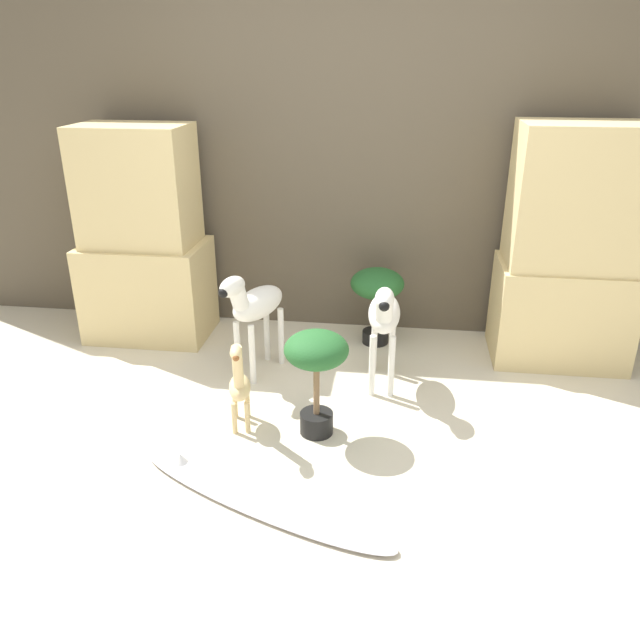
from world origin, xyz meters
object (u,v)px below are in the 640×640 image
object	(u,v)px
zebra_right	(384,316)
potted_palm_front	(377,289)
giraffe_figurine	(239,384)
potted_palm_back	(316,362)
surfboard	(258,496)
zebra_left	(254,305)

from	to	relation	value
zebra_right	potted_palm_front	world-z (taller)	zebra_right
giraffe_figurine	potted_palm_back	size ratio (longest dim) A/B	0.97
potted_palm_front	zebra_right	bearing A→B (deg)	-83.60
zebra_right	giraffe_figurine	xyz separation A→B (m)	(-0.72, -0.56, -0.19)
zebra_right	potted_palm_front	xyz separation A→B (m)	(-0.07, 0.61, -0.07)
potted_palm_front	potted_palm_back	distance (m)	1.18
potted_palm_back	potted_palm_front	bearing A→B (deg)	77.81
surfboard	potted_palm_back	bearing A→B (deg)	72.10
zebra_right	surfboard	size ratio (longest dim) A/B	0.52
zebra_left	zebra_right	bearing A→B (deg)	-4.11
potted_palm_back	surfboard	bearing A→B (deg)	-107.90
potted_palm_front	surfboard	size ratio (longest dim) A/B	0.40
zebra_right	potted_palm_back	world-z (taller)	zebra_right
zebra_right	potted_palm_back	xyz separation A→B (m)	(-0.32, -0.55, -0.04)
zebra_right	surfboard	bearing A→B (deg)	-114.21
potted_palm_front	potted_palm_back	bearing A→B (deg)	-102.19
giraffe_figurine	surfboard	world-z (taller)	giraffe_figurine
zebra_left	potted_palm_front	distance (m)	0.90
zebra_right	zebra_left	xyz separation A→B (m)	(-0.78, 0.06, 0.00)
surfboard	zebra_left	bearing A→B (deg)	103.32
zebra_left	potted_palm_front	size ratio (longest dim) A/B	1.31
giraffe_figurine	surfboard	size ratio (longest dim) A/B	0.42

